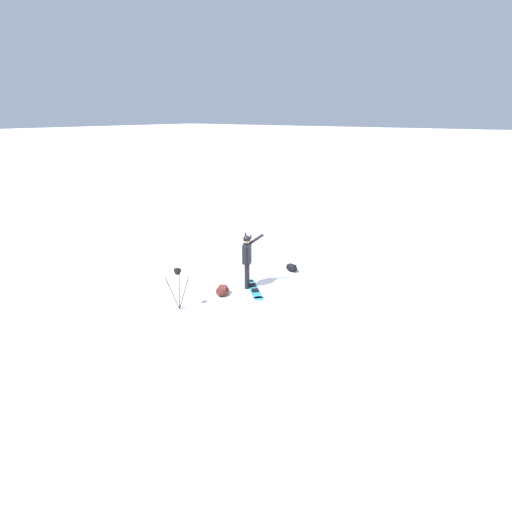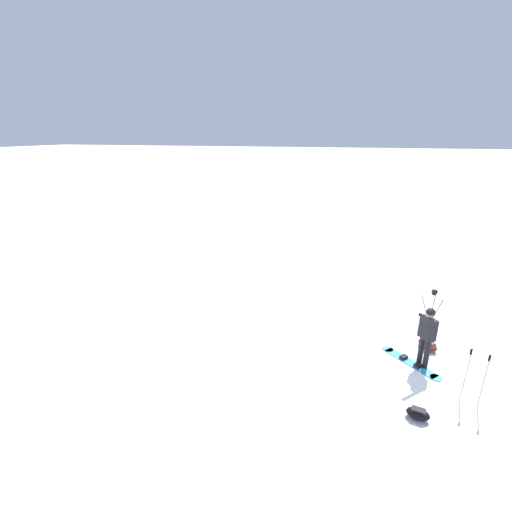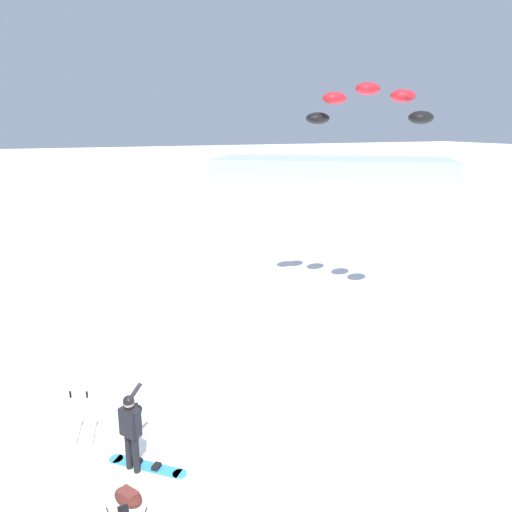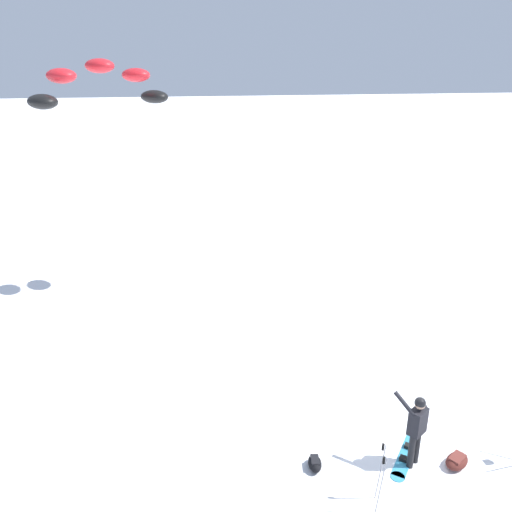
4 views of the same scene
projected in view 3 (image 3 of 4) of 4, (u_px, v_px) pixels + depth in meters
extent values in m
plane|color=white|center=(167.00, 456.00, 10.80)|extent=(300.00, 300.00, 0.00)
cylinder|color=black|center=(129.00, 450.00, 10.34)|extent=(0.14, 0.14, 0.82)
cylinder|color=black|center=(136.00, 454.00, 10.22)|extent=(0.14, 0.14, 0.82)
cube|color=black|center=(130.00, 422.00, 10.10)|extent=(0.48, 0.43, 0.58)
sphere|color=tan|center=(129.00, 402.00, 9.99)|extent=(0.22, 0.22, 0.22)
sphere|color=black|center=(129.00, 401.00, 9.98)|extent=(0.23, 0.23, 0.23)
cylinder|color=black|center=(132.00, 396.00, 10.29)|extent=(0.36, 0.50, 0.41)
cylinder|color=black|center=(136.00, 426.00, 9.97)|extent=(0.09, 0.09, 0.58)
cube|color=teal|center=(147.00, 466.00, 10.47)|extent=(1.23, 1.31, 0.02)
cylinder|color=teal|center=(116.00, 459.00, 10.70)|extent=(0.30, 0.30, 0.02)
cylinder|color=teal|center=(180.00, 474.00, 10.24)|extent=(0.30, 0.30, 0.02)
cube|color=black|center=(138.00, 462.00, 10.52)|extent=(0.24, 0.24, 0.08)
cube|color=black|center=(156.00, 466.00, 10.39)|extent=(0.24, 0.24, 0.08)
ellipsoid|color=black|center=(421.00, 118.00, 16.80)|extent=(1.30, 1.43, 0.44)
ellipsoid|color=red|center=(403.00, 96.00, 16.98)|extent=(1.30, 1.43, 0.44)
ellipsoid|color=red|center=(368.00, 89.00, 17.61)|extent=(1.30, 1.43, 0.44)
ellipsoid|color=red|center=(335.00, 98.00, 18.38)|extent=(1.30, 1.43, 0.44)
ellipsoid|color=black|center=(318.00, 118.00, 18.93)|extent=(1.30, 1.43, 0.44)
ellipsoid|color=black|center=(132.00, 409.00, 12.34)|extent=(0.38, 0.54, 0.25)
cube|color=black|center=(132.00, 406.00, 12.32)|extent=(0.23, 0.32, 0.08)
cube|color=black|center=(123.00, 510.00, 7.72)|extent=(0.12, 0.16, 0.10)
ellipsoid|color=#4C1E19|center=(128.00, 497.00, 9.46)|extent=(0.74, 0.66, 0.25)
cube|color=brown|center=(128.00, 493.00, 9.43)|extent=(0.45, 0.40, 0.08)
cylinder|color=gray|center=(73.00, 419.00, 10.96)|extent=(0.11, 0.09, 1.35)
cylinder|color=black|center=(70.00, 394.00, 10.80)|extent=(0.05, 0.05, 0.14)
cylinder|color=gray|center=(89.00, 419.00, 10.95)|extent=(0.11, 0.09, 1.35)
cylinder|color=black|center=(87.00, 395.00, 10.80)|extent=(0.05, 0.05, 0.14)
cube|color=#98AAC5|center=(332.00, 168.00, 66.39)|extent=(27.93, 32.19, 2.53)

